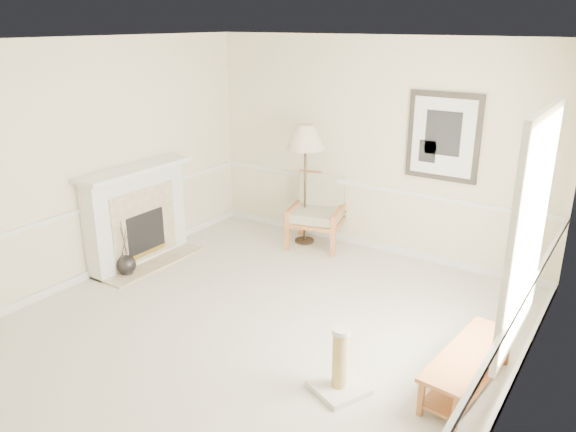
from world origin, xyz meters
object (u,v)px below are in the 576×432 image
(floor_vase, at_px, (126,265))
(floor_lamp, at_px, (305,140))
(bench, at_px, (468,364))
(armchair, at_px, (319,207))
(scratching_post, at_px, (340,371))

(floor_vase, bearing_deg, floor_lamp, 59.95)
(floor_lamp, distance_m, bench, 3.91)
(bench, bearing_deg, floor_lamp, 144.56)
(floor_lamp, bearing_deg, floor_vase, -120.05)
(floor_vase, height_order, bench, floor_vase)
(floor_vase, distance_m, bench, 4.30)
(bench, bearing_deg, floor_vase, -179.08)
(armchair, relative_size, bench, 0.76)
(floor_vase, distance_m, scratching_post, 3.43)
(bench, relative_size, scratching_post, 2.14)
(floor_vase, height_order, floor_lamp, floor_lamp)
(bench, bearing_deg, scratching_post, -144.73)
(floor_lamp, xyz_separation_m, bench, (3.02, -2.15, -1.26))
(armchair, distance_m, floor_lamp, 0.99)
(floor_vase, relative_size, bench, 0.56)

